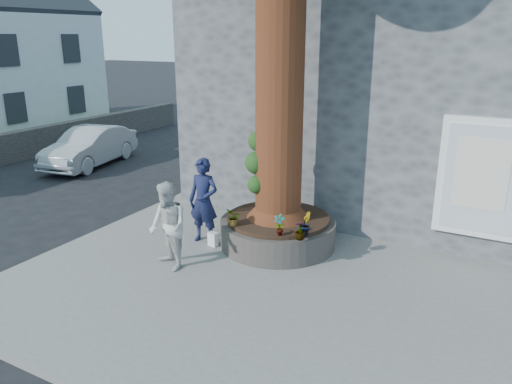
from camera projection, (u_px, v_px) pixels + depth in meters
The scene contains 13 objects.
ground at pixel (187, 282), 8.81m from camera, with size 120.00×120.00×0.00m, color black.
pavement at pixel (288, 275), 8.94m from camera, with size 9.00×8.00×0.12m, color slate.
yellow_line at pixel (102, 232), 11.04m from camera, with size 0.10×30.00×0.01m, color yellow.
stone_shop at pixel (429, 76), 12.74m from camera, with size 10.30×8.30×6.30m.
planter at pixel (278, 231), 9.99m from camera, with size 2.30×2.30×0.60m.
man at pixel (204, 201), 9.99m from camera, with size 0.63×0.42×1.74m, color #161B3C.
woman at pixel (168, 226), 8.85m from camera, with size 0.78×0.61×1.60m, color beige.
shopping_bag at pixel (213, 239), 9.99m from camera, with size 0.20×0.12×0.28m, color white.
car_silver at pixel (90, 147), 16.48m from camera, with size 1.34×3.83×1.26m, color #B0B3B8.
plant_a at pixel (280, 225), 8.93m from camera, with size 0.21×0.14×0.40m, color gray.
plant_b at pixel (305, 224), 8.91m from camera, with size 0.24×0.24×0.44m, color gray.
plant_c at pixel (300, 230), 8.75m from camera, with size 0.19×0.19×0.34m, color gray.
plant_d at pixel (234, 218), 9.37m from camera, with size 0.30×0.26×0.33m, color gray.
Camera 1 is at (4.87, -6.37, 4.17)m, focal length 35.00 mm.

